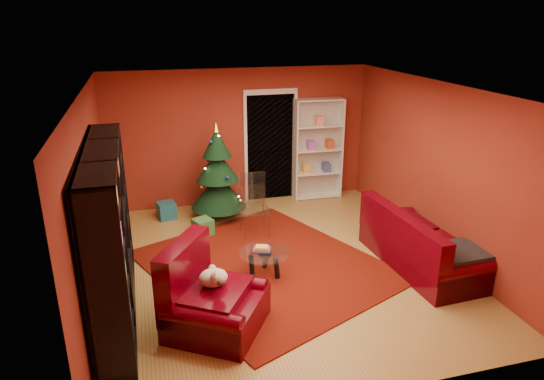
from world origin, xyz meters
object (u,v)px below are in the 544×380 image
object	(u,v)px
rug	(266,265)
christmas_tree	(218,173)
gift_box_red	(206,208)
sofa	(422,238)
gift_box_green	(203,227)
white_bookshelf	(318,149)
media_unit	(110,234)
dog	(213,278)
acrylic_chair	(254,209)
coffee_table	(265,263)
gift_box_teal	(166,210)
armchair	(216,296)

from	to	relation	value
rug	christmas_tree	size ratio (longest dim) A/B	1.91
rug	gift_box_red	size ratio (longest dim) A/B	16.71
sofa	gift_box_green	bearing A→B (deg)	54.71
white_bookshelf	gift_box_green	bearing A→B (deg)	-151.42
media_unit	white_bookshelf	xyz separation A→B (m)	(3.80, 3.16, -0.05)
rug	dog	world-z (taller)	dog
rug	gift_box_red	bearing A→B (deg)	104.17
christmas_tree	sofa	distance (m)	3.67
dog	sofa	distance (m)	3.24
rug	sofa	world-z (taller)	sofa
christmas_tree	gift_box_red	world-z (taller)	christmas_tree
gift_box_red	acrylic_chair	world-z (taller)	acrylic_chair
sofa	christmas_tree	bearing A→B (deg)	42.33
sofa	coffee_table	xyz separation A→B (m)	(-2.30, 0.30, -0.25)
dog	coffee_table	distance (m)	1.38
rug	white_bookshelf	distance (m)	3.24
gift_box_green	dog	xyz separation A→B (m)	(-0.19, -2.56, 0.50)
rug	coffee_table	xyz separation A→B (m)	(-0.08, -0.26, 0.18)
dog	acrylic_chair	size ratio (longest dim) A/B	0.42
gift_box_teal	sofa	size ratio (longest dim) A/B	0.15
christmas_tree	white_bookshelf	xyz separation A→B (m)	(2.09, 0.55, 0.13)
gift_box_teal	white_bookshelf	bearing A→B (deg)	6.33
gift_box_teal	armchair	bearing A→B (deg)	-83.97
armchair	white_bookshelf	bearing A→B (deg)	-1.98
dog	acrylic_chair	distance (m)	2.55
rug	christmas_tree	xyz separation A→B (m)	(-0.36, 2.00, 0.86)
armchair	acrylic_chair	xyz separation A→B (m)	(1.02, 2.39, 0.04)
armchair	coffee_table	world-z (taller)	armchair
gift_box_green	white_bookshelf	bearing A→B (deg)	26.44
christmas_tree	coffee_table	xyz separation A→B (m)	(0.29, -2.26, -0.67)
sofa	acrylic_chair	xyz separation A→B (m)	(-2.13, 1.65, 0.03)
acrylic_chair	white_bookshelf	bearing A→B (deg)	41.98
armchair	acrylic_chair	bearing A→B (deg)	9.55
white_bookshelf	media_unit	bearing A→B (deg)	-138.15
gift_box_teal	acrylic_chair	size ratio (longest dim) A/B	0.32
rug	gift_box_green	world-z (taller)	gift_box_green
gift_box_green	sofa	world-z (taller)	sofa
christmas_tree	gift_box_teal	xyz separation A→B (m)	(-0.93, 0.22, -0.71)
gift_box_teal	sofa	world-z (taller)	sofa
armchair	sofa	distance (m)	3.24
gift_box_green	coffee_table	world-z (taller)	coffee_table
sofa	acrylic_chair	bearing A→B (deg)	49.35
white_bookshelf	dog	world-z (taller)	white_bookshelf
armchair	coffee_table	distance (m)	1.37
media_unit	white_bookshelf	size ratio (longest dim) A/B	1.33
gift_box_green	armchair	distance (m)	2.65
rug	armchair	xyz separation A→B (m)	(-0.93, -1.31, 0.42)
christmas_tree	white_bookshelf	distance (m)	2.17
white_bookshelf	armchair	bearing A→B (deg)	-122.37
gift_box_red	acrylic_chair	bearing A→B (deg)	-60.84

